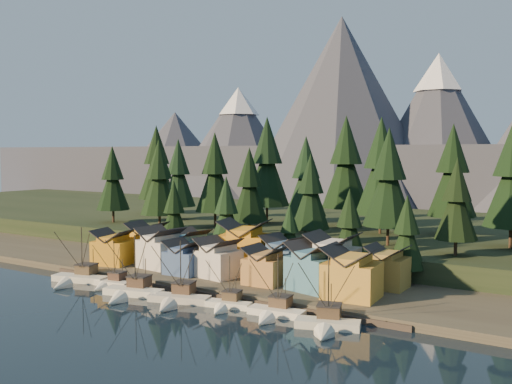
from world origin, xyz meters
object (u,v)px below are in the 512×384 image
Objects in this scene: boat_2 at (130,285)px; house_back_1 at (191,246)px; boat_1 at (110,277)px; boat_3 at (176,291)px; house_back_0 at (147,240)px; boat_0 at (76,272)px; boat_4 at (226,297)px; house_front_0 at (113,246)px; boat_5 at (274,304)px; house_front_1 at (160,246)px; boat_6 at (327,315)px.

house_back_1 is at bearing 89.40° from boat_2.
boat_2 is at bearing -29.14° from boat_1.
boat_3 is 1.37× the size of house_back_0.
boat_1 is (8.36, 1.50, -0.28)m from boat_0.
boat_3 reaches higher than boat_1.
boat_2 is at bearing 169.42° from boat_3.
boat_3 reaches higher than boat_4.
boat_0 reaches higher than house_front_0.
boat_0 is 1.07× the size of boat_3.
boat_3 is 1.10× the size of boat_5.
boat_2 is 1.14× the size of boat_5.
boat_4 is 33.37m from house_back_1.
boat_0 is 25.83m from house_back_1.
boat_0 is 8.49m from boat_1.
boat_4 is at bearing -21.14° from house_front_1.
boat_2 is at bearing 178.75° from boat_4.
house_back_1 is (-34.72, 21.63, 3.57)m from boat_5.
boat_5 is at bearing -6.57° from boat_2.
boat_3 reaches higher than house_back_0.
house_front_1 is at bearing -39.70° from house_back_0.
boat_4 is at bearing 157.76° from boat_6.
boat_5 is 51.22m from house_front_0.
boat_6 is 1.36× the size of house_back_0.
boat_6 is (57.27, -0.75, 0.14)m from boat_0.
house_front_1 is at bearing 143.29° from boat_6.
boat_0 is 57.28m from boat_6.
house_front_1 is (-19.26, 17.45, 3.90)m from boat_3.
boat_2 reaches higher than house_back_0.
boat_6 is (39.72, 1.54, 0.07)m from boat_2.
boat_3 is at bearing -35.31° from house_front_1.
boat_0 is at bearing 161.71° from boat_6.
house_front_1 is at bearing 48.08° from boat_0.
boat_1 is 21.65m from house_back_1.
boat_0 is 1.18× the size of boat_5.
boat_5 reaches higher than boat_4.
house_back_1 is (14.92, 9.49, 0.06)m from house_front_0.
boat_0 reaches higher than house_back_0.
house_back_1 is (3.46, 6.36, -0.43)m from house_front_1.
house_front_0 is (-2.65, 12.98, 3.38)m from boat_0.
house_back_0 is (-9.39, 5.73, -0.03)m from house_front_1.
house_back_0 is (-28.65, 23.17, 3.87)m from boat_3.
boat_6 is 62.21m from house_back_0.
house_back_0 is at bearing 149.82° from boat_5.
boat_0 is 13.67m from house_front_0.
house_back_1 is (12.27, 22.46, 3.45)m from boat_0.
boat_0 is 22.17m from house_back_0.
boat_1 is 0.88× the size of boat_5.
house_front_0 is at bearing -137.25° from house_back_1.
house_front_1 is (11.46, 3.12, 0.50)m from house_front_0.
house_back_1 is at bearing 19.74° from house_front_0.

